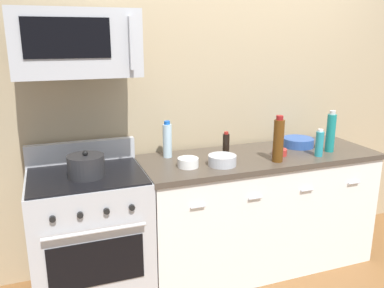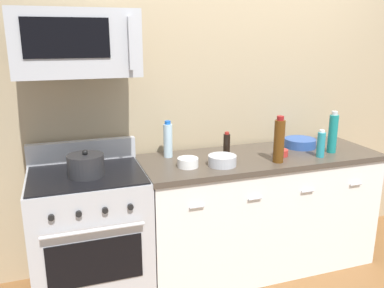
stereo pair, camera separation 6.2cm
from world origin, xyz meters
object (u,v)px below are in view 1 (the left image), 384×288
at_px(bottle_sparkling_teal, 331,132).
at_px(bowl_red_small, 280,152).
at_px(range_oven, 91,236).
at_px(bowl_blue_mixing, 298,142).
at_px(bottle_wine_amber, 278,140).
at_px(bowl_steel_prep, 222,160).
at_px(bottle_dish_soap, 319,143).
at_px(stockpot, 86,166).
at_px(bowl_white_ceramic, 188,162).
at_px(microwave, 76,43).
at_px(bottle_water_clear, 167,140).
at_px(bottle_soy_sauce_dark, 226,145).

height_order(bottle_sparkling_teal, bowl_red_small, bottle_sparkling_teal).
xyz_separation_m(range_oven, bowl_blue_mixing, (1.70, 0.10, 0.49)).
height_order(bottle_wine_amber, bottle_sparkling_teal, bottle_wine_amber).
bearing_deg(bowl_red_small, bowl_blue_mixing, 30.32).
bearing_deg(bottle_wine_amber, bowl_red_small, 52.56).
height_order(range_oven, bowl_steel_prep, range_oven).
distance_m(bottle_dish_soap, stockpot, 1.69).
bearing_deg(bowl_blue_mixing, bottle_wine_amber, -142.24).
distance_m(bottle_wine_amber, bowl_white_ceramic, 0.67).
xyz_separation_m(microwave, stockpot, (-0.00, -0.10, -0.76)).
bearing_deg(microwave, bowl_steel_prep, -11.27).
xyz_separation_m(bowl_red_small, bowl_blue_mixing, (0.28, 0.16, 0.01)).
relative_size(bottle_wine_amber, bowl_red_small, 3.03).
height_order(range_oven, bottle_sparkling_teal, bottle_sparkling_teal).
relative_size(bowl_blue_mixing, bowl_steel_prep, 1.27).
bearing_deg(bottle_sparkling_teal, bottle_wine_amber, -170.77).
distance_m(bottle_sparkling_teal, bottle_dish_soap, 0.18).
distance_m(bottle_dish_soap, bowl_white_ceramic, 1.02).
bearing_deg(bottle_water_clear, bottle_sparkling_teal, -13.32).
xyz_separation_m(bowl_white_ceramic, bowl_blue_mixing, (1.02, 0.19, 0.00)).
relative_size(bottle_wine_amber, bottle_sparkling_teal, 1.04).
xyz_separation_m(bottle_wine_amber, bottle_soy_sauce_dark, (-0.30, 0.23, -0.07)).
distance_m(microwave, bowl_steel_prep, 1.22).
height_order(range_oven, bottle_water_clear, bottle_water_clear).
height_order(range_oven, bottle_dish_soap, bottle_dish_soap).
relative_size(bottle_soy_sauce_dark, bowl_red_small, 1.74).
xyz_separation_m(bowl_white_ceramic, bowl_steel_prep, (0.24, -0.05, 0.01)).
bearing_deg(bowl_steel_prep, bowl_blue_mixing, 16.63).
bearing_deg(bottle_wine_amber, stockpot, 173.94).
height_order(bottle_wine_amber, stockpot, bottle_wine_amber).
height_order(bowl_white_ceramic, bowl_steel_prep, bowl_steel_prep).
bearing_deg(bottle_soy_sauce_dark, bowl_red_small, -13.74).
bearing_deg(bottle_sparkling_teal, bottle_water_clear, 166.68).
xyz_separation_m(bottle_soy_sauce_dark, bowl_steel_prep, (-0.11, -0.17, -0.05)).
xyz_separation_m(bottle_dish_soap, bowl_blue_mixing, (0.01, 0.28, -0.06)).
xyz_separation_m(bowl_steel_prep, stockpot, (-0.91, 0.08, 0.03)).
xyz_separation_m(range_oven, bowl_steel_prep, (0.91, -0.14, 0.49)).
xyz_separation_m(range_oven, bottle_water_clear, (0.61, 0.18, 0.58)).
bearing_deg(bowl_white_ceramic, bottle_wine_amber, -9.23).
distance_m(bowl_blue_mixing, bowl_steel_prep, 0.82).
xyz_separation_m(microwave, bowl_white_ceramic, (0.68, -0.13, -0.80)).
bearing_deg(bottle_soy_sauce_dark, bottle_sparkling_teal, -9.85).
distance_m(bottle_soy_sauce_dark, bottle_water_clear, 0.44).
xyz_separation_m(bowl_red_small, stockpot, (-1.42, 0.01, 0.05)).
bearing_deg(bowl_red_small, bottle_water_clear, 163.04).
distance_m(range_oven, bottle_sparkling_teal, 1.94).
xyz_separation_m(range_oven, bottle_sparkling_teal, (1.84, -0.11, 0.60)).
distance_m(bottle_dish_soap, bowl_steel_prep, 0.78).
xyz_separation_m(bottle_sparkling_teal, bowl_red_small, (-0.42, 0.04, -0.13)).
relative_size(bottle_soy_sauce_dark, stockpot, 0.83).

